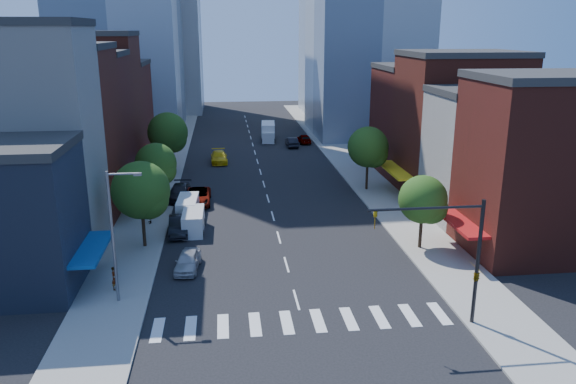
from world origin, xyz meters
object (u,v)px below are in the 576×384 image
object	(u,v)px
parked_car_second	(179,225)
parked_car_front	(188,261)
parked_car_third	(198,197)
traffic_car_far	(304,139)
cargo_van_near	(193,222)
box_truck	(268,132)
cargo_van_far	(188,208)
pedestrian_far	(149,215)
traffic_car_oncoming	(292,142)
pedestrian_near	(115,278)
taxi	(219,157)
parked_car_rear	(180,193)

from	to	relation	value
parked_car_second	parked_car_front	bearing A→B (deg)	-84.09
parked_car_third	traffic_car_far	bearing A→B (deg)	63.41
cargo_van_near	box_truck	size ratio (longest dim) A/B	0.64
parked_car_second	cargo_van_far	distance (m)	4.49
parked_car_second	box_truck	xyz separation A→B (m)	(11.63, 43.25, 0.56)
parked_car_front	parked_car_third	size ratio (longest dim) A/B	0.74
parked_car_front	pedestrian_far	xyz separation A→B (m)	(-4.20, 10.85, 0.21)
traffic_car_far	cargo_van_far	bearing A→B (deg)	61.11
cargo_van_near	traffic_car_far	bearing A→B (deg)	68.97
parked_car_second	traffic_car_oncoming	xyz separation A→B (m)	(14.89, 37.47, -0.04)
traffic_car_oncoming	pedestrian_near	world-z (taller)	pedestrian_near
taxi	traffic_car_oncoming	size ratio (longest dim) A/B	1.20
traffic_car_oncoming	parked_car_rear	bearing A→B (deg)	58.31
cargo_van_far	pedestrian_far	xyz separation A→B (m)	(-3.52, -1.68, -0.06)
traffic_car_oncoming	box_truck	size ratio (longest dim) A/B	0.63
cargo_van_far	box_truck	distance (m)	40.35
cargo_van_far	parked_car_rear	bearing A→B (deg)	103.34
pedestrian_near	cargo_van_near	bearing A→B (deg)	1.76
box_truck	pedestrian_far	distance (m)	43.02
cargo_van_near	traffic_car_far	world-z (taller)	cargo_van_near
parked_car_front	traffic_car_oncoming	size ratio (longest dim) A/B	0.93
cargo_van_far	traffic_car_oncoming	bearing A→B (deg)	68.95
traffic_car_oncoming	pedestrian_near	size ratio (longest dim) A/B	2.68
parked_car_front	traffic_car_oncoming	bearing A→B (deg)	79.51
parked_car_front	taxi	bearing A→B (deg)	92.50
parked_car_rear	pedestrian_near	world-z (taller)	pedestrian_near
parked_car_second	traffic_car_oncoming	size ratio (longest dim) A/B	1.06
parked_car_third	taxi	world-z (taller)	parked_car_third
traffic_car_far	pedestrian_near	bearing A→B (deg)	64.02
parked_car_rear	traffic_car_far	size ratio (longest dim) A/B	1.28
box_truck	pedestrian_far	xyz separation A→B (m)	(-14.58, -40.48, -0.42)
parked_car_third	traffic_car_oncoming	size ratio (longest dim) A/B	1.27
parked_car_front	cargo_van_far	world-z (taller)	cargo_van_far
pedestrian_far	pedestrian_near	bearing A→B (deg)	-13.84
box_truck	pedestrian_near	bearing A→B (deg)	-101.09
parked_car_front	parked_car_rear	distance (m)	18.85
parked_car_rear	taxi	distance (m)	17.75
cargo_van_far	pedestrian_far	size ratio (longest dim) A/B	3.05
box_truck	taxi	bearing A→B (deg)	-113.20
parked_car_second	traffic_car_far	xyz separation A→B (m)	(17.18, 40.16, -0.05)
parked_car_third	traffic_car_oncoming	distance (m)	31.56
traffic_car_far	box_truck	bearing A→B (deg)	-33.02
parked_car_rear	pedestrian_near	size ratio (longest dim) A/B	3.30
pedestrian_near	pedestrian_far	bearing A→B (deg)	22.07
pedestrian_far	cargo_van_near	bearing A→B (deg)	49.25
parked_car_rear	traffic_car_oncoming	size ratio (longest dim) A/B	1.23
box_truck	pedestrian_near	world-z (taller)	box_truck
cargo_van_near	parked_car_third	bearing A→B (deg)	90.29
parked_car_third	pedestrian_near	xyz separation A→B (m)	(-4.98, -20.19, 0.20)
parked_car_second	pedestrian_far	distance (m)	4.05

